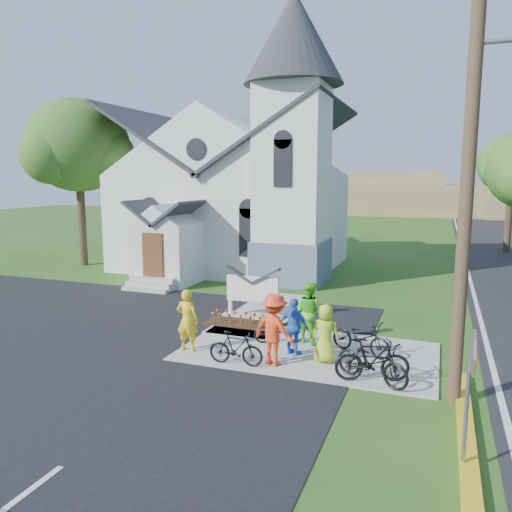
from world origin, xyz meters
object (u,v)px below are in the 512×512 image
at_px(stop_sign, 471,371).
at_px(bike_1, 236,348).
at_px(cyclist_0, 187,320).
at_px(cyclist_2, 294,327).
at_px(bike_2, 361,337).
at_px(church_sign, 253,290).
at_px(utility_pole, 473,152).
at_px(cyclist_1, 309,312).
at_px(cyclist_4, 325,333).
at_px(bike_0, 279,330).
at_px(bike_4, 372,362).
at_px(cyclist_3, 274,329).
at_px(bike_3, 372,360).

xyz_separation_m(stop_sign, bike_1, (-5.43, 3.00, -1.29)).
bearing_deg(cyclist_0, bike_1, 159.19).
distance_m(cyclist_2, bike_2, 1.88).
relative_size(church_sign, cyclist_0, 1.24).
xyz_separation_m(utility_pole, cyclist_1, (-4.03, 2.74, -4.43)).
xyz_separation_m(bike_1, cyclist_4, (2.13, 1.01, 0.34)).
distance_m(stop_sign, cyclist_1, 6.86).
height_order(stop_sign, bike_1, stop_sign).
relative_size(cyclist_0, cyclist_2, 1.11).
relative_size(bike_0, bike_4, 0.78).
xyz_separation_m(church_sign, cyclist_0, (-0.50, -3.85, -0.09)).
height_order(cyclist_0, cyclist_1, cyclist_1).
height_order(bike_0, cyclist_3, cyclist_3).
distance_m(cyclist_2, cyclist_3, 0.94).
height_order(utility_pole, stop_sign, utility_pole).
bearing_deg(cyclist_1, bike_1, 86.05).
xyz_separation_m(cyclist_1, bike_4, (2.15, -2.33, -0.42)).
relative_size(cyclist_1, bike_4, 0.95).
bearing_deg(bike_3, cyclist_2, 46.40).
xyz_separation_m(bike_2, cyclist_3, (-2.01, -1.56, 0.46)).
height_order(bike_0, cyclist_4, cyclist_4).
xyz_separation_m(cyclist_2, cyclist_3, (-0.29, -0.88, 0.15)).
xyz_separation_m(bike_3, cyclist_4, (-1.34, 0.87, 0.25)).
relative_size(stop_sign, bike_3, 1.39).
xyz_separation_m(utility_pole, cyclist_2, (-4.15, 1.57, -4.56)).
relative_size(utility_pole, bike_4, 5.17).
height_order(utility_pole, bike_4, utility_pole).
relative_size(church_sign, stop_sign, 0.89).
xyz_separation_m(bike_0, cyclist_4, (1.61, -1.08, 0.39)).
relative_size(utility_pole, bike_2, 5.46).
xyz_separation_m(cyclist_3, bike_3, (2.55, -0.24, -0.41)).
bearing_deg(church_sign, cyclist_3, -62.08).
height_order(utility_pole, cyclist_1, utility_pole).
xyz_separation_m(bike_0, bike_4, (2.95, -1.99, 0.11)).
bearing_deg(bike_3, cyclist_4, 39.83).
height_order(stop_sign, bike_2, stop_sign).
bearing_deg(cyclist_4, cyclist_2, -13.02).
bearing_deg(bike_3, utility_pole, -120.68).
bearing_deg(bike_2, cyclist_2, 135.12).
relative_size(bike_1, bike_2, 0.81).
relative_size(bike_0, cyclist_3, 0.80).
height_order(cyclist_2, bike_2, cyclist_2).
bearing_deg(utility_pole, bike_0, 153.69).
bearing_deg(cyclist_3, cyclist_1, -82.35).
bearing_deg(bike_4, bike_3, 27.70).
height_order(utility_pole, cyclist_4, utility_pole).
height_order(bike_0, bike_4, bike_4).
xyz_separation_m(utility_pole, stop_sign, (0.07, -2.70, -3.62)).
height_order(church_sign, bike_3, church_sign).
height_order(utility_pole, cyclist_2, utility_pole).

